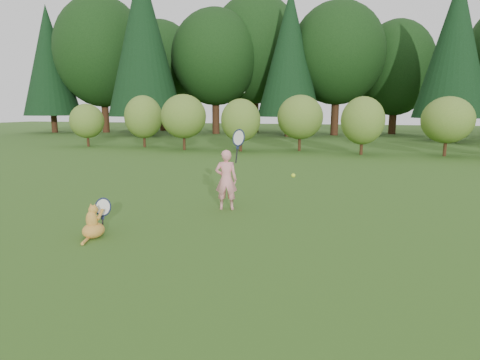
% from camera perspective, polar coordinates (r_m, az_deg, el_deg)
% --- Properties ---
extents(ground, '(100.00, 100.00, 0.00)m').
position_cam_1_polar(ground, '(7.21, -3.25, -6.48)').
color(ground, '#1E4B15').
rests_on(ground, ground).
extents(shrub_row, '(28.00, 3.00, 2.80)m').
position_cam_1_polar(shrub_row, '(19.68, 9.03, 8.04)').
color(shrub_row, '#476E22').
rests_on(shrub_row, ground).
extents(woodland_backdrop, '(48.00, 10.00, 15.00)m').
position_cam_1_polar(woodland_backdrop, '(30.13, 11.69, 20.28)').
color(woodland_backdrop, black).
rests_on(woodland_backdrop, ground).
extents(child, '(0.73, 0.47, 1.86)m').
position_cam_1_polar(child, '(8.21, -1.92, 0.23)').
color(child, pink).
rests_on(child, ground).
extents(cat, '(0.41, 0.78, 0.75)m').
position_cam_1_polar(cat, '(6.92, -20.14, -5.37)').
color(cat, '#B57522').
rests_on(cat, ground).
extents(tennis_ball, '(0.07, 0.07, 0.07)m').
position_cam_1_polar(tennis_ball, '(6.82, 7.59, 0.65)').
color(tennis_ball, '#9DD719').
rests_on(tennis_ball, ground).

